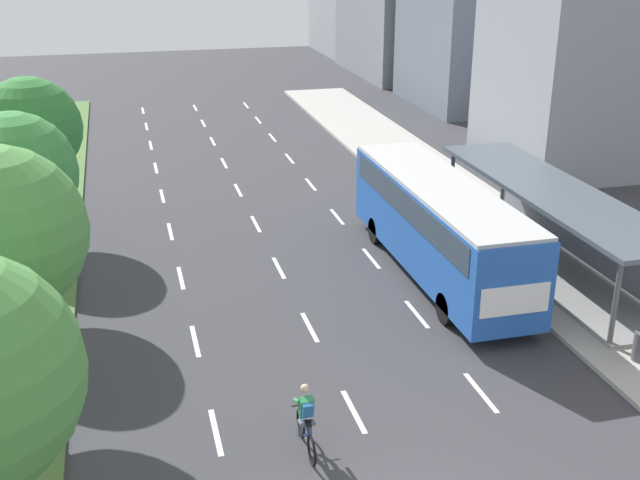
{
  "coord_description": "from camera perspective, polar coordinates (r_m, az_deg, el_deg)",
  "views": [
    {
      "loc": [
        -5.06,
        -11.34,
        11.39
      ],
      "look_at": [
        1.37,
        13.56,
        1.2
      ],
      "focal_mm": 44.24,
      "sensor_mm": 36.0,
      "label": 1
    }
  ],
  "objects": [
    {
      "name": "cyclist",
      "position": [
        18.67,
        -1.02,
        -12.98
      ],
      "size": [
        0.46,
        1.82,
        1.71
      ],
      "color": "black",
      "rests_on": "ground"
    },
    {
      "name": "bus",
      "position": [
        27.38,
        8.59,
        1.46
      ],
      "size": [
        2.54,
        11.29,
        3.37
      ],
      "color": "#2356B2",
      "rests_on": "ground"
    },
    {
      "name": "bus_shelter",
      "position": [
        28.97,
        16.75,
        1.47
      ],
      "size": [
        2.9,
        12.48,
        2.86
      ],
      "color": "gray",
      "rests_on": "sidewalk_right"
    },
    {
      "name": "median_strip",
      "position": [
        33.48,
        -19.13,
        0.59
      ],
      "size": [
        2.6,
        52.0,
        0.12
      ],
      "primitive_type": "cube",
      "color": "#4C7038",
      "rests_on": "ground"
    },
    {
      "name": "median_tree_third",
      "position": [
        25.89,
        -21.21,
        4.48
      ],
      "size": [
        3.81,
        3.81,
        6.2
      ],
      "color": "brown",
      "rests_on": "median_strip"
    },
    {
      "name": "lane_divider_right",
      "position": [
        33.43,
        1.25,
        1.7
      ],
      "size": [
        0.14,
        48.81,
        0.01
      ],
      "color": "white",
      "rests_on": "ground"
    },
    {
      "name": "sidewalk_right",
      "position": [
        36.27,
        9.57,
        3.13
      ],
      "size": [
        4.5,
        52.0,
        0.15
      ],
      "primitive_type": "cube",
      "color": "#ADAAA3",
      "rests_on": "ground"
    },
    {
      "name": "building_mid_right",
      "position": [
        55.82,
        11.27,
        16.63
      ],
      "size": [
        7.76,
        10.16,
        13.84
      ],
      "primitive_type": "cube",
      "color": "slate",
      "rests_on": "ground"
    },
    {
      "name": "lane_divider_left",
      "position": [
        32.35,
        -10.78,
        0.61
      ],
      "size": [
        0.14,
        48.81,
        0.01
      ],
      "color": "white",
      "rests_on": "ground"
    },
    {
      "name": "lane_divider_center",
      "position": [
        32.71,
        -4.67,
        1.17
      ],
      "size": [
        0.14,
        48.81,
        0.01
      ],
      "color": "white",
      "rests_on": "ground"
    },
    {
      "name": "median_tree_fourth",
      "position": [
        31.89,
        -20.23,
        7.58
      ],
      "size": [
        3.87,
        3.87,
        6.2
      ],
      "color": "brown",
      "rests_on": "median_strip"
    }
  ]
}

